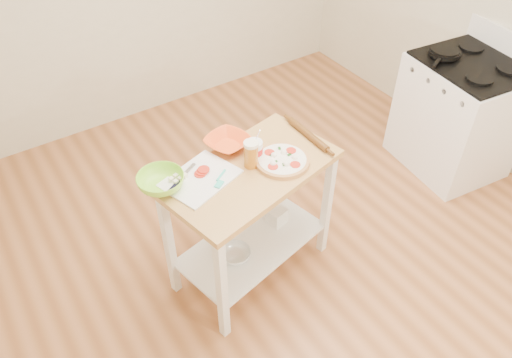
{
  "coord_description": "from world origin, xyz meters",
  "views": [
    {
      "loc": [
        -1.53,
        -1.76,
        2.77
      ],
      "look_at": [
        -0.31,
        0.09,
        0.77
      ],
      "focal_mm": 35.0,
      "sensor_mm": 36.0,
      "label": 1
    }
  ],
  "objects": [
    {
      "name": "orange_bowl",
      "position": [
        -0.37,
        0.31,
        0.93
      ],
      "size": [
        0.32,
        0.32,
        0.06
      ],
      "primitive_type": "imported",
      "rotation": [
        0.0,
        0.0,
        0.31
      ],
      "color": "#FF5D23",
      "rests_on": "prep_island"
    },
    {
      "name": "shelf_glass_bowl",
      "position": [
        -0.52,
        0.01,
        0.29
      ],
      "size": [
        0.22,
        0.22,
        0.06
      ],
      "primitive_type": "imported",
      "rotation": [
        0.0,
        0.0,
        -0.15
      ],
      "color": "silver",
      "rests_on": "prep_island"
    },
    {
      "name": "knife",
      "position": [
        -0.77,
        0.17,
        0.92
      ],
      "size": [
        0.24,
        0.16,
        0.01
      ],
      "rotation": [
        0.0,
        0.0,
        0.5
      ],
      "color": "silver",
      "rests_on": "cutting_board"
    },
    {
      "name": "room_shell",
      "position": [
        0.0,
        0.0,
        1.35
      ],
      "size": [
        4.04,
        4.54,
        2.74
      ],
      "color": "#B27041",
      "rests_on": "ground"
    },
    {
      "name": "beer_pint",
      "position": [
        -0.35,
        0.08,
        0.99
      ],
      "size": [
        0.08,
        0.08,
        0.17
      ],
      "color": "#B36718",
      "rests_on": "prep_island"
    },
    {
      "name": "prep_island",
      "position": [
        -0.37,
        0.06,
        0.64
      ],
      "size": [
        1.13,
        0.77,
        0.9
      ],
      "rotation": [
        0.0,
        0.0,
        0.21
      ],
      "color": "tan",
      "rests_on": "ground"
    },
    {
      "name": "skillet",
      "position": [
        1.53,
        0.3,
        0.98
      ],
      "size": [
        0.36,
        0.24,
        0.03
      ],
      "rotation": [
        0.0,
        0.0,
        0.4
      ],
      "color": "black",
      "rests_on": "gas_stove"
    },
    {
      "name": "pizza",
      "position": [
        -0.18,
        0.01,
        0.92
      ],
      "size": [
        0.32,
        0.32,
        0.05
      ],
      "rotation": [
        0.0,
        0.0,
        0.07
      ],
      "color": "tan",
      "rests_on": "prep_island"
    },
    {
      "name": "yogurt_tub",
      "position": [
        -0.29,
        0.13,
        0.96
      ],
      "size": [
        0.1,
        0.1,
        0.21
      ],
      "color": "white",
      "rests_on": "prep_island"
    },
    {
      "name": "green_bowl",
      "position": [
        -0.86,
        0.2,
        0.94
      ],
      "size": [
        0.32,
        0.32,
        0.08
      ],
      "primitive_type": "imported",
      "rotation": [
        0.0,
        0.0,
        0.27
      ],
      "color": "#93E237",
      "rests_on": "prep_island"
    },
    {
      "name": "spatula",
      "position": [
        -0.56,
        0.06,
        0.92
      ],
      "size": [
        0.13,
        0.12,
        0.01
      ],
      "rotation": [
        0.0,
        0.0,
        0.55
      ],
      "color": "#3ADAC0",
      "rests_on": "cutting_board"
    },
    {
      "name": "rolling_pin",
      "position": [
        0.09,
        0.11,
        0.92
      ],
      "size": [
        0.04,
        0.37,
        0.04
      ],
      "primitive_type": "cylinder",
      "rotation": [
        1.57,
        0.0,
        0.0
      ],
      "color": "brown",
      "rests_on": "prep_island"
    },
    {
      "name": "shelf_bin",
      "position": [
        -0.12,
        0.12,
        0.32
      ],
      "size": [
        0.14,
        0.14,
        0.12
      ],
      "primitive_type": "cube",
      "rotation": [
        0.0,
        0.0,
        0.21
      ],
      "color": "white",
      "rests_on": "prep_island"
    },
    {
      "name": "gas_stove",
      "position": [
        1.65,
        0.11,
        0.47
      ],
      "size": [
        0.78,
        0.88,
        1.11
      ],
      "rotation": [
        0.0,
        0.0,
        -0.12
      ],
      "color": "white",
      "rests_on": "ground"
    },
    {
      "name": "cutting_board",
      "position": [
        -0.65,
        0.14,
        0.91
      ],
      "size": [
        0.47,
        0.41,
        0.04
      ],
      "rotation": [
        0.0,
        0.0,
        0.31
      ],
      "color": "white",
      "rests_on": "prep_island"
    }
  ]
}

